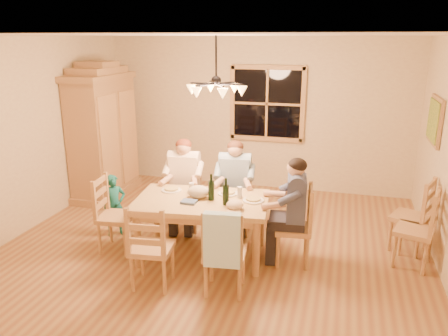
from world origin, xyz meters
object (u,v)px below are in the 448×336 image
(dining_table, at_px, (202,207))
(wine_bottle_b, at_px, (226,191))
(chair_near_left, at_px, (153,260))
(adult_plaid_man, at_px, (235,176))
(chair_far_right, at_px, (235,212))
(armoire, at_px, (104,136))
(wine_bottle_a, at_px, (211,187))
(chair_spare_front, at_px, (413,242))
(child, at_px, (115,206))
(chandelier, at_px, (216,88))
(chair_far_left, at_px, (185,209))
(chair_end_right, at_px, (293,239))
(chair_spare_back, at_px, (409,228))
(chair_near_right, at_px, (225,266))
(chair_end_left, at_px, (117,228))
(adult_slate_man, at_px, (295,198))
(adult_woman, at_px, (184,173))

(dining_table, height_order, wine_bottle_b, wine_bottle_b)
(chair_near_left, relative_size, adult_plaid_man, 1.13)
(chair_far_right, bearing_deg, armoire, -26.71)
(wine_bottle_a, relative_size, chair_spare_front, 0.33)
(armoire, xyz_separation_m, chair_spare_front, (4.87, -1.27, -0.75))
(dining_table, height_order, child, child)
(chandelier, xyz_separation_m, chair_far_left, (-0.58, 0.33, -1.77))
(chandelier, xyz_separation_m, chair_end_right, (1.04, -0.25, -1.77))
(child, height_order, chair_spare_back, chair_spare_back)
(dining_table, xyz_separation_m, wine_bottle_b, (0.33, -0.08, 0.27))
(chair_near_right, distance_m, chair_end_right, 1.05)
(chair_end_left, distance_m, child, 0.47)
(chair_far_left, bearing_deg, adult_plaid_man, -180.00)
(chair_end_right, bearing_deg, chair_far_right, 46.64)
(armoire, distance_m, chair_end_right, 3.88)
(dining_table, distance_m, chair_spare_front, 2.59)
(wine_bottle_a, bearing_deg, chair_spare_back, 19.47)
(armoire, xyz_separation_m, chair_near_left, (2.03, -2.53, -0.75))
(armoire, bearing_deg, dining_table, -36.31)
(armoire, distance_m, wine_bottle_b, 3.23)
(adult_slate_man, bearing_deg, chair_spare_back, -69.37)
(chair_near_right, distance_m, adult_plaid_man, 1.63)
(armoire, relative_size, wine_bottle_a, 6.97)
(adult_plaid_man, relative_size, adult_slate_man, 1.00)
(chair_near_right, bearing_deg, chair_spare_front, 22.83)
(chair_near_right, xyz_separation_m, chair_spare_back, (2.03, 1.58, 0.00))
(child, bearing_deg, chair_end_right, -51.61)
(chair_end_left, distance_m, adult_plaid_man, 1.72)
(chair_near_left, bearing_deg, chair_far_right, 64.80)
(adult_woman, distance_m, chair_spare_front, 3.08)
(dining_table, height_order, chair_near_left, chair_near_left)
(chair_spare_back, bearing_deg, chair_far_left, 116.13)
(chair_end_right, height_order, chair_spare_front, same)
(chair_far_left, height_order, chair_end_right, same)
(dining_table, relative_size, chair_end_right, 1.75)
(chair_far_left, xyz_separation_m, adult_plaid_man, (0.72, 0.09, 0.54))
(chair_near_right, relative_size, adult_woman, 1.13)
(chair_near_left, xyz_separation_m, wine_bottle_b, (0.64, 0.73, 0.62))
(chandelier, distance_m, child, 2.18)
(adult_woman, distance_m, wine_bottle_a, 0.93)
(chandelier, xyz_separation_m, adult_woman, (-0.58, 0.33, -1.24))
(adult_plaid_man, xyz_separation_m, chair_spare_front, (2.31, -0.35, -0.54))
(chair_end_left, height_order, wine_bottle_b, wine_bottle_b)
(chair_end_left, bearing_deg, adult_slate_man, 90.00)
(wine_bottle_a, bearing_deg, chair_spare_front, 10.13)
(wine_bottle_a, bearing_deg, adult_woman, 131.59)
(chair_end_right, distance_m, adult_woman, 1.80)
(chair_end_left, bearing_deg, dining_table, 90.00)
(armoire, height_order, adult_slate_man, armoire)
(chandelier, distance_m, adult_woman, 1.40)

